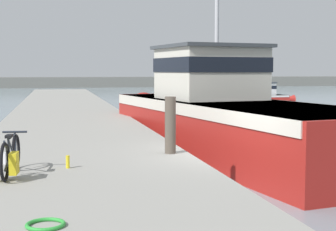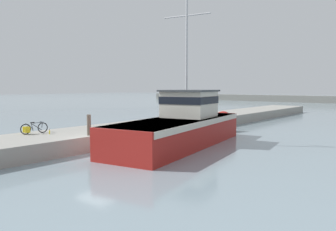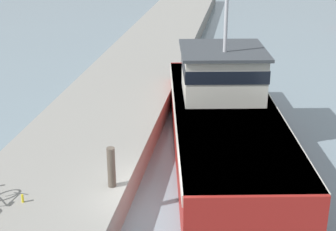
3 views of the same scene
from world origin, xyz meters
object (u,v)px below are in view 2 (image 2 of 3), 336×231
at_px(fishing_boat_main, 183,125).
at_px(water_bottle_by_bike, 49,132).
at_px(bicycle_touring, 32,129).
at_px(water_bottle_on_curb, 49,130).
at_px(mooring_post, 89,125).

distance_m(fishing_boat_main, water_bottle_by_bike, 8.55).
xyz_separation_m(bicycle_touring, water_bottle_by_bike, (1.01, 0.60, -0.21)).
bearing_deg(bicycle_touring, water_bottle_by_bike, 36.22).
bearing_deg(water_bottle_on_curb, bicycle_touring, -81.95).
height_order(fishing_boat_main, water_bottle_by_bike, fishing_boat_main).
relative_size(water_bottle_by_bike, water_bottle_on_curb, 1.06).
bearing_deg(fishing_boat_main, mooring_post, -129.05).
distance_m(fishing_boat_main, bicycle_touring, 9.65).
xyz_separation_m(bicycle_touring, water_bottle_on_curb, (-0.18, 1.30, -0.22)).
bearing_deg(fishing_boat_main, bicycle_touring, -140.68).
xyz_separation_m(mooring_post, water_bottle_on_curb, (-3.45, -0.57, -0.52)).
bearing_deg(fishing_boat_main, water_bottle_by_bike, -138.19).
height_order(mooring_post, water_bottle_by_bike, mooring_post).
height_order(bicycle_touring, mooring_post, mooring_post).
distance_m(mooring_post, water_bottle_on_curb, 3.54).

